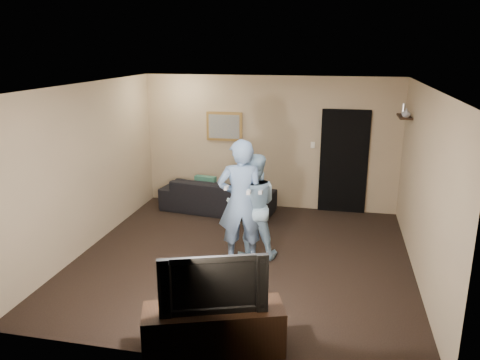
% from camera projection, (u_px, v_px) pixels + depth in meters
% --- Properties ---
extents(ground, '(5.00, 5.00, 0.00)m').
position_uv_depth(ground, '(243.00, 257.00, 7.19)').
color(ground, black).
rests_on(ground, ground).
extents(ceiling, '(5.00, 5.00, 0.04)m').
position_uv_depth(ceiling, '(244.00, 86.00, 6.47)').
color(ceiling, silver).
rests_on(ceiling, wall_back).
extents(wall_back, '(5.00, 0.04, 2.60)m').
position_uv_depth(wall_back, '(269.00, 143.00, 9.18)').
color(wall_back, tan).
rests_on(wall_back, ground).
extents(wall_front, '(5.00, 0.04, 2.60)m').
position_uv_depth(wall_front, '(191.00, 244.00, 4.48)').
color(wall_front, tan).
rests_on(wall_front, ground).
extents(wall_left, '(0.04, 5.00, 2.60)m').
position_uv_depth(wall_left, '(88.00, 167.00, 7.33)').
color(wall_left, tan).
rests_on(wall_left, ground).
extents(wall_right, '(0.04, 5.00, 2.60)m').
position_uv_depth(wall_right, '(424.00, 186.00, 6.32)').
color(wall_right, tan).
rests_on(wall_right, ground).
extents(sofa, '(2.28, 1.14, 0.64)m').
position_uv_depth(sofa, '(218.00, 195.00, 9.15)').
color(sofa, black).
rests_on(sofa, ground).
extents(throw_pillow, '(0.44, 0.20, 0.42)m').
position_uv_depth(throw_pillow, '(206.00, 187.00, 9.16)').
color(throw_pillow, '#1B5243').
rests_on(throw_pillow, sofa).
extents(painting_frame, '(0.72, 0.05, 0.57)m').
position_uv_depth(painting_frame, '(224.00, 126.00, 9.25)').
color(painting_frame, olive).
rests_on(painting_frame, wall_back).
extents(painting_canvas, '(0.62, 0.01, 0.47)m').
position_uv_depth(painting_canvas, '(224.00, 127.00, 9.23)').
color(painting_canvas, slate).
rests_on(painting_canvas, painting_frame).
extents(doorway, '(0.90, 0.06, 2.00)m').
position_uv_depth(doorway, '(344.00, 162.00, 8.94)').
color(doorway, black).
rests_on(doorway, ground).
extents(light_switch, '(0.08, 0.02, 0.12)m').
position_uv_depth(light_switch, '(313.00, 145.00, 8.98)').
color(light_switch, silver).
rests_on(light_switch, wall_back).
extents(wall_shelf, '(0.20, 0.60, 0.03)m').
position_uv_depth(wall_shelf, '(404.00, 117.00, 7.85)').
color(wall_shelf, black).
rests_on(wall_shelf, wall_right).
extents(shelf_vase, '(0.15, 0.15, 0.15)m').
position_uv_depth(shelf_vase, '(406.00, 113.00, 7.65)').
color(shelf_vase, '#AEAEB3').
rests_on(shelf_vase, wall_shelf).
extents(shelf_figurine, '(0.06, 0.06, 0.18)m').
position_uv_depth(shelf_figurine, '(404.00, 109.00, 7.99)').
color(shelf_figurine, silver).
rests_on(shelf_figurine, wall_shelf).
extents(tv_console, '(1.54, 0.93, 0.52)m').
position_uv_depth(tv_console, '(214.00, 330.00, 4.92)').
color(tv_console, black).
rests_on(tv_console, ground).
extents(television, '(1.09, 0.50, 0.63)m').
position_uv_depth(television, '(213.00, 281.00, 4.76)').
color(television, black).
rests_on(television, tv_console).
extents(wii_player_left, '(0.78, 0.62, 1.87)m').
position_uv_depth(wii_player_left, '(241.00, 202.00, 6.82)').
color(wii_player_left, '#6C8DBB').
rests_on(wii_player_left, ground).
extents(wii_player_right, '(0.90, 0.76, 1.62)m').
position_uv_depth(wii_player_right, '(252.00, 206.00, 7.03)').
color(wii_player_right, '#95BDD9').
rests_on(wii_player_right, ground).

